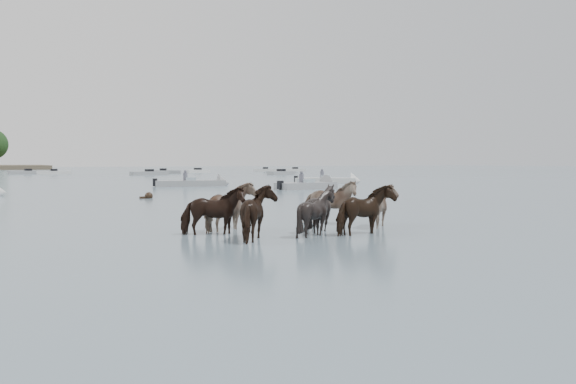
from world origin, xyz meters
name	(u,v)px	position (x,y,z in m)	size (l,w,h in m)	color
ground	(224,243)	(0.00, 0.00, 0.00)	(400.00, 400.00, 0.00)	#4A5E6A
pony_herd	(302,211)	(2.80, 0.99, 0.62)	(7.15, 4.35, 1.56)	black
swimming_pony	(148,196)	(2.74, 18.03, 0.10)	(0.72, 0.44, 0.44)	black
motorboat_c	(200,183)	(10.49, 31.59, 0.22)	(6.28, 2.60, 1.92)	gray
motorboat_d	(314,186)	(16.46, 23.45, 0.23)	(5.45, 2.46, 1.92)	gray
motorboat_e	(334,181)	(23.69, 32.00, 0.22)	(5.81, 4.81, 1.92)	silver
distant_flotilla	(17,173)	(-0.66, 77.84, 0.26)	(103.72, 28.18, 0.93)	silver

